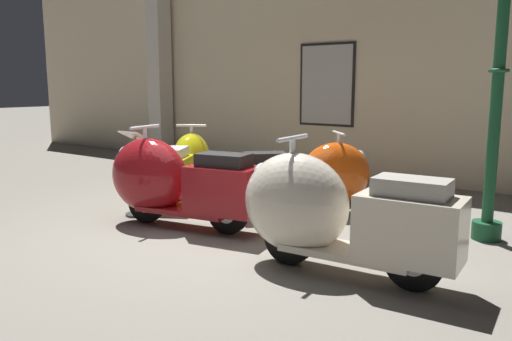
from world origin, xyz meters
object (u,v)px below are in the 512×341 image
scooter_0 (187,165)px  scooter_3 (327,212)px  scooter_1 (171,181)px  info_stanchion (136,181)px  scooter_2 (314,177)px  lamppost (498,79)px

scooter_0 → scooter_3: scooter_3 is taller
scooter_1 → info_stanchion: size_ratio=1.84×
scooter_2 → lamppost: lamppost is taller
lamppost → scooter_1: bearing=-152.5°
scooter_3 → lamppost: lamppost is taller
scooter_3 → scooter_2: bearing=-60.8°
scooter_0 → scooter_1: (0.91, -1.18, 0.05)m
scooter_0 → lamppost: lamppost is taller
scooter_1 → info_stanchion: 0.66m
lamppost → info_stanchion: bearing=-158.1°
info_stanchion → scooter_1: bearing=-6.9°
scooter_1 → scooter_3: size_ratio=1.00×
scooter_2 → scooter_3: (1.03, -1.59, 0.06)m
scooter_2 → lamppost: 2.21m
scooter_1 → scooter_2: scooter_1 is taller
scooter_0 → scooter_2: 1.90m
scooter_3 → lamppost: (0.86, 1.73, 1.07)m
scooter_2 → info_stanchion: bearing=174.0°
scooter_2 → scooter_3: 1.90m
scooter_3 → info_stanchion: size_ratio=1.84×
scooter_3 → info_stanchion: (-2.67, 0.31, -0.09)m
scooter_1 → scooter_2: (0.99, 1.36, -0.05)m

